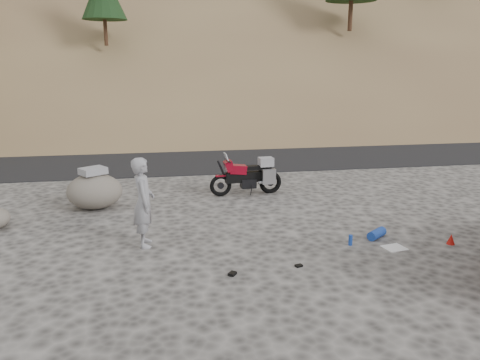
% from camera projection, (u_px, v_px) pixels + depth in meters
% --- Properties ---
extents(ground, '(140.00, 140.00, 0.00)m').
position_uv_depth(ground, '(254.00, 236.00, 9.43)').
color(ground, '#3C3A37').
rests_on(ground, ground).
extents(road, '(120.00, 7.00, 0.05)m').
position_uv_depth(road, '(208.00, 154.00, 18.03)').
color(road, black).
rests_on(road, ground).
extents(motorcycle, '(1.97, 0.65, 1.17)m').
position_uv_depth(motorcycle, '(249.00, 176.00, 12.36)').
color(motorcycle, black).
rests_on(motorcycle, ground).
extents(man, '(0.43, 0.64, 1.71)m').
position_uv_depth(man, '(146.00, 245.00, 8.98)').
color(man, '#939297').
rests_on(man, ground).
extents(boulder, '(1.62, 1.52, 1.02)m').
position_uv_depth(boulder, '(95.00, 190.00, 11.17)').
color(boulder, '#59534C').
rests_on(boulder, ground).
extents(gear_white_cloth, '(0.46, 0.42, 0.01)m').
position_uv_depth(gear_white_cloth, '(394.00, 248.00, 8.82)').
color(gear_white_cloth, white).
rests_on(gear_white_cloth, ground).
extents(gear_blue_mat, '(0.49, 0.43, 0.19)m').
position_uv_depth(gear_blue_mat, '(377.00, 234.00, 9.30)').
color(gear_blue_mat, '#1A3E9E').
rests_on(gear_blue_mat, ground).
extents(gear_bottle, '(0.10, 0.10, 0.20)m').
position_uv_depth(gear_bottle, '(350.00, 240.00, 8.94)').
color(gear_bottle, '#1A3E9E').
rests_on(gear_bottle, ground).
extents(gear_funnel, '(0.18, 0.18, 0.20)m').
position_uv_depth(gear_funnel, '(451.00, 239.00, 9.00)').
color(gear_funnel, '#AF120B').
rests_on(gear_funnel, ground).
extents(gear_glove_a, '(0.14, 0.12, 0.03)m').
position_uv_depth(gear_glove_a, '(299.00, 266.00, 8.01)').
color(gear_glove_a, black).
rests_on(gear_glove_a, ground).
extents(gear_glove_b, '(0.17, 0.17, 0.05)m').
position_uv_depth(gear_glove_b, '(232.00, 274.00, 7.69)').
color(gear_glove_b, black).
rests_on(gear_glove_b, ground).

